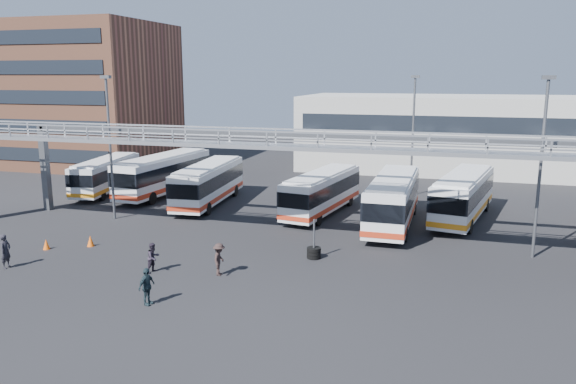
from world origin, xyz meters
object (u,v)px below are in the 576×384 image
(pedestrian_d, at_px, (147,286))
(pedestrian_c, at_px, (219,259))
(bus_5, at_px, (393,199))
(bus_6, at_px, (463,195))
(cone_left, at_px, (90,241))
(pedestrian_a, at_px, (6,251))
(bus_4, at_px, (322,191))
(pedestrian_b, at_px, (153,258))
(tire_stack, at_px, (314,252))
(light_pole_mid, at_px, (541,158))
(bus_0, at_px, (106,174))
(cone_right, at_px, (46,244))
(bus_1, at_px, (164,173))
(light_pole_back, at_px, (413,130))
(light_pole_left, at_px, (110,140))
(bus_2, at_px, (209,182))

(pedestrian_d, bearing_deg, pedestrian_c, -10.16)
(bus_5, xyz_separation_m, bus_6, (4.64, 3.10, -0.06))
(cone_left, bearing_deg, pedestrian_a, -112.64)
(bus_4, xyz_separation_m, pedestrian_b, (-5.64, -15.00, -0.93))
(tire_stack, bearing_deg, bus_5, 67.14)
(bus_6, xyz_separation_m, pedestrian_b, (-15.75, -16.08, -1.06))
(light_pole_mid, relative_size, bus_0, 1.00)
(bus_0, relative_size, cone_right, 16.25)
(bus_1, xyz_separation_m, pedestrian_d, (10.94, -21.75, -1.05))
(pedestrian_b, bearing_deg, bus_5, -23.82)
(cone_left, distance_m, tire_stack, 13.69)
(light_pole_mid, xyz_separation_m, light_pole_back, (-8.00, 15.00, 0.00))
(pedestrian_b, bearing_deg, light_pole_back, -9.62)
(cone_left, bearing_deg, bus_0, 120.51)
(light_pole_left, bearing_deg, cone_left, -68.76)
(bus_0, height_order, bus_4, bus_4)
(tire_stack, bearing_deg, pedestrian_c, -135.06)
(light_pole_left, relative_size, pedestrian_d, 5.87)
(pedestrian_b, height_order, pedestrian_c, pedestrian_c)
(light_pole_mid, bearing_deg, cone_left, -168.32)
(bus_5, height_order, cone_left, bus_5)
(light_pole_back, height_order, pedestrian_b, light_pole_back)
(light_pole_mid, relative_size, pedestrian_b, 6.37)
(light_pole_back, distance_m, bus_0, 26.94)
(bus_0, bearing_deg, pedestrian_d, -61.89)
(light_pole_left, bearing_deg, light_pole_back, 34.99)
(bus_6, distance_m, pedestrian_c, 19.78)
(light_pole_left, relative_size, light_pole_mid, 1.00)
(bus_4, bearing_deg, pedestrian_a, -120.06)
(cone_right, bearing_deg, tire_stack, 10.37)
(cone_left, bearing_deg, light_pole_left, 111.24)
(tire_stack, bearing_deg, pedestrian_a, -158.06)
(light_pole_left, xyz_separation_m, bus_6, (24.21, 6.79, -3.87))
(pedestrian_c, height_order, cone_right, pedestrian_c)
(tire_stack, bearing_deg, bus_2, 136.25)
(pedestrian_a, bearing_deg, pedestrian_b, -83.50)
(bus_2, height_order, pedestrian_c, bus_2)
(bus_2, height_order, bus_5, bus_5)
(bus_1, height_order, pedestrian_c, bus_1)
(pedestrian_c, xyz_separation_m, tire_stack, (4.06, 4.05, -0.47))
(light_pole_left, height_order, bus_6, light_pole_left)
(light_pole_mid, bearing_deg, tire_stack, -162.92)
(light_pole_left, bearing_deg, bus_6, 15.67)
(bus_5, xyz_separation_m, pedestrian_d, (-9.20, -16.91, -1.05))
(bus_1, xyz_separation_m, cone_right, (0.86, -16.09, -1.61))
(light_pole_mid, height_order, cone_left, light_pole_mid)
(pedestrian_b, height_order, cone_left, pedestrian_b)
(bus_4, xyz_separation_m, bus_5, (5.46, -2.03, 0.19))
(pedestrian_b, bearing_deg, bus_2, 30.48)
(bus_1, distance_m, tire_stack, 21.28)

